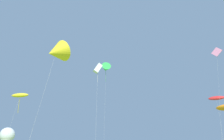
{
  "coord_description": "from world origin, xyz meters",
  "views": [
    {
      "loc": [
        2.11,
        -4.1,
        2.01
      ],
      "look_at": [
        0.0,
        32.0,
        14.1
      ],
      "focal_mm": 37.71,
      "sensor_mm": 36.0,
      "label": 1
    }
  ],
  "objects_px": {
    "observatory_dome": "(7,139)",
    "kite_green_delta": "(106,68)",
    "kite_pink_diamond": "(217,53)",
    "kite_yellow_delta": "(56,52)",
    "kite_yellow_parafoil": "(20,95)",
    "kite_red_parafoil": "(217,98)",
    "kite_white_box": "(98,69)"
  },
  "relations": [
    {
      "from": "kite_yellow_parafoil",
      "to": "observatory_dome",
      "type": "height_order",
      "value": "kite_yellow_parafoil"
    },
    {
      "from": "kite_pink_diamond",
      "to": "kite_yellow_parafoil",
      "type": "bearing_deg",
      "value": -157.91
    },
    {
      "from": "kite_white_box",
      "to": "kite_green_delta",
      "type": "bearing_deg",
      "value": 89.67
    },
    {
      "from": "kite_white_box",
      "to": "kite_pink_diamond",
      "type": "distance_m",
      "value": 33.63
    },
    {
      "from": "kite_green_delta",
      "to": "kite_yellow_parafoil",
      "type": "height_order",
      "value": "kite_green_delta"
    },
    {
      "from": "kite_green_delta",
      "to": "kite_red_parafoil",
      "type": "bearing_deg",
      "value": 4.3
    },
    {
      "from": "kite_yellow_parafoil",
      "to": "kite_pink_diamond",
      "type": "distance_m",
      "value": 47.03
    },
    {
      "from": "kite_green_delta",
      "to": "kite_white_box",
      "type": "relative_size",
      "value": 1.35
    },
    {
      "from": "kite_green_delta",
      "to": "kite_white_box",
      "type": "distance_m",
      "value": 16.72
    },
    {
      "from": "kite_yellow_parafoil",
      "to": "kite_yellow_delta",
      "type": "bearing_deg",
      "value": -52.67
    },
    {
      "from": "kite_green_delta",
      "to": "kite_pink_diamond",
      "type": "xyz_separation_m",
      "value": [
        28.01,
        0.25,
        3.71
      ]
    },
    {
      "from": "kite_yellow_parafoil",
      "to": "kite_pink_diamond",
      "type": "height_order",
      "value": "kite_pink_diamond"
    },
    {
      "from": "kite_pink_diamond",
      "to": "kite_green_delta",
      "type": "bearing_deg",
      "value": -179.49
    },
    {
      "from": "kite_yellow_parafoil",
      "to": "kite_yellow_delta",
      "type": "distance_m",
      "value": 16.71
    },
    {
      "from": "observatory_dome",
      "to": "kite_green_delta",
      "type": "bearing_deg",
      "value": -45.19
    },
    {
      "from": "kite_red_parafoil",
      "to": "kite_white_box",
      "type": "relative_size",
      "value": 0.86
    },
    {
      "from": "kite_yellow_delta",
      "to": "observatory_dome",
      "type": "bearing_deg",
      "value": 119.39
    },
    {
      "from": "kite_green_delta",
      "to": "kite_yellow_delta",
      "type": "relative_size",
      "value": 1.52
    },
    {
      "from": "kite_red_parafoil",
      "to": "kite_pink_diamond",
      "type": "bearing_deg",
      "value": -61.75
    },
    {
      "from": "kite_green_delta",
      "to": "kite_red_parafoil",
      "type": "height_order",
      "value": "kite_green_delta"
    },
    {
      "from": "kite_green_delta",
      "to": "kite_yellow_delta",
      "type": "bearing_deg",
      "value": -96.76
    },
    {
      "from": "kite_pink_diamond",
      "to": "kite_yellow_delta",
      "type": "distance_m",
      "value": 45.09
    },
    {
      "from": "kite_yellow_parafoil",
      "to": "kite_pink_diamond",
      "type": "relative_size",
      "value": 0.43
    },
    {
      "from": "kite_yellow_delta",
      "to": "observatory_dome",
      "type": "height_order",
      "value": "kite_yellow_delta"
    },
    {
      "from": "kite_green_delta",
      "to": "observatory_dome",
      "type": "relative_size",
      "value": 2.1
    },
    {
      "from": "kite_yellow_parafoil",
      "to": "observatory_dome",
      "type": "bearing_deg",
      "value": 117.58
    },
    {
      "from": "kite_white_box",
      "to": "kite_yellow_delta",
      "type": "height_order",
      "value": "kite_white_box"
    },
    {
      "from": "kite_pink_diamond",
      "to": "observatory_dome",
      "type": "relative_size",
      "value": 2.46
    },
    {
      "from": "kite_green_delta",
      "to": "kite_yellow_parafoil",
      "type": "xyz_separation_m",
      "value": [
        -13.56,
        -16.62,
        -10.39
      ]
    },
    {
      "from": "kite_white_box",
      "to": "kite_yellow_delta",
      "type": "relative_size",
      "value": 1.13
    },
    {
      "from": "kite_red_parafoil",
      "to": "observatory_dome",
      "type": "relative_size",
      "value": 1.34
    },
    {
      "from": "kite_green_delta",
      "to": "kite_pink_diamond",
      "type": "height_order",
      "value": "kite_pink_diamond"
    }
  ]
}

